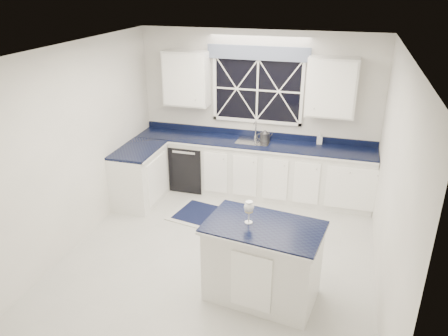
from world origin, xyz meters
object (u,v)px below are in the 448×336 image
(kettle, at_px, (265,136))
(wine_glass, at_px, (249,208))
(dishwasher, at_px, (191,164))
(soap_bottle, at_px, (320,138))
(faucet, at_px, (255,129))
(island, at_px, (262,262))

(kettle, distance_m, wine_glass, 2.71)
(dishwasher, distance_m, kettle, 1.42)
(wine_glass, xyz_separation_m, soap_bottle, (0.54, 2.79, -0.10))
(dishwasher, xyz_separation_m, faucet, (1.10, 0.19, 0.69))
(faucet, height_order, soap_bottle, faucet)
(faucet, height_order, island, faucet)
(island, height_order, wine_glass, wine_glass)
(dishwasher, bearing_deg, island, -55.19)
(faucet, xyz_separation_m, island, (0.70, -2.78, -0.62))
(wine_glass, bearing_deg, island, -4.94)
(faucet, xyz_separation_m, wine_glass, (0.52, -2.76, 0.03))
(faucet, distance_m, island, 2.93)
(soap_bottle, bearing_deg, wine_glass, -101.04)
(kettle, bearing_deg, wine_glass, -99.52)
(kettle, relative_size, wine_glass, 1.00)
(dishwasher, distance_m, soap_bottle, 2.26)
(island, xyz_separation_m, soap_bottle, (0.37, 2.80, 0.56))
(kettle, height_order, soap_bottle, same)
(faucet, xyz_separation_m, kettle, (0.18, -0.08, -0.07))
(faucet, bearing_deg, dishwasher, -169.98)
(island, relative_size, soap_bottle, 7.26)
(island, xyz_separation_m, kettle, (-0.52, 2.70, 0.55))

